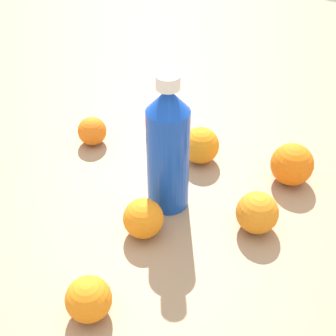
{
  "coord_description": "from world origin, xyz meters",
  "views": [
    {
      "loc": [
        -0.57,
        -0.37,
        0.61
      ],
      "look_at": [
        -0.02,
        0.02,
        0.08
      ],
      "focal_mm": 52.01,
      "sensor_mm": 36.0,
      "label": 1
    }
  ],
  "objects_px": {
    "orange_2": "(92,131)",
    "orange_5": "(143,218)",
    "orange_1": "(292,164)",
    "orange_0": "(89,299)",
    "water_bottle": "(168,149)",
    "orange_4": "(257,213)",
    "orange_3": "(201,145)"
  },
  "relations": [
    {
      "from": "water_bottle",
      "to": "orange_1",
      "type": "xyz_separation_m",
      "value": [
        0.18,
        -0.16,
        -0.08
      ]
    },
    {
      "from": "orange_2",
      "to": "orange_5",
      "type": "xyz_separation_m",
      "value": [
        -0.15,
        -0.25,
        0.0
      ]
    },
    {
      "from": "orange_2",
      "to": "orange_4",
      "type": "bearing_deg",
      "value": -94.93
    },
    {
      "from": "orange_0",
      "to": "orange_3",
      "type": "bearing_deg",
      "value": 8.92
    },
    {
      "from": "water_bottle",
      "to": "orange_5",
      "type": "xyz_separation_m",
      "value": [
        -0.09,
        -0.01,
        -0.09
      ]
    },
    {
      "from": "orange_0",
      "to": "orange_5",
      "type": "xyz_separation_m",
      "value": [
        0.18,
        0.03,
        0.0
      ]
    },
    {
      "from": "orange_1",
      "to": "water_bottle",
      "type": "bearing_deg",
      "value": 139.14
    },
    {
      "from": "orange_0",
      "to": "orange_1",
      "type": "relative_size",
      "value": 0.82
    },
    {
      "from": "water_bottle",
      "to": "orange_0",
      "type": "relative_size",
      "value": 3.86
    },
    {
      "from": "orange_4",
      "to": "orange_3",
      "type": "bearing_deg",
      "value": 58.18
    },
    {
      "from": "orange_0",
      "to": "orange_2",
      "type": "height_order",
      "value": "orange_0"
    },
    {
      "from": "water_bottle",
      "to": "orange_4",
      "type": "bearing_deg",
      "value": 78.8
    },
    {
      "from": "orange_2",
      "to": "orange_4",
      "type": "xyz_separation_m",
      "value": [
        -0.03,
        -0.41,
        0.01
      ]
    },
    {
      "from": "orange_0",
      "to": "orange_5",
      "type": "bearing_deg",
      "value": 11.11
    },
    {
      "from": "orange_1",
      "to": "orange_5",
      "type": "distance_m",
      "value": 0.31
    },
    {
      "from": "orange_3",
      "to": "orange_5",
      "type": "bearing_deg",
      "value": -172.76
    },
    {
      "from": "orange_3",
      "to": "orange_5",
      "type": "distance_m",
      "value": 0.23
    },
    {
      "from": "orange_1",
      "to": "orange_5",
      "type": "relative_size",
      "value": 1.19
    },
    {
      "from": "orange_0",
      "to": "orange_4",
      "type": "distance_m",
      "value": 0.32
    },
    {
      "from": "orange_1",
      "to": "orange_2",
      "type": "distance_m",
      "value": 0.42
    },
    {
      "from": "orange_1",
      "to": "orange_5",
      "type": "bearing_deg",
      "value": 151.52
    },
    {
      "from": "orange_5",
      "to": "orange_2",
      "type": "bearing_deg",
      "value": 58.52
    },
    {
      "from": "water_bottle",
      "to": "orange_5",
      "type": "distance_m",
      "value": 0.13
    },
    {
      "from": "orange_5",
      "to": "orange_3",
      "type": "bearing_deg",
      "value": 7.24
    },
    {
      "from": "orange_2",
      "to": "orange_5",
      "type": "height_order",
      "value": "orange_5"
    },
    {
      "from": "water_bottle",
      "to": "orange_3",
      "type": "bearing_deg",
      "value": 165.63
    },
    {
      "from": "water_bottle",
      "to": "orange_0",
      "type": "bearing_deg",
      "value": -11.95
    },
    {
      "from": "orange_1",
      "to": "orange_2",
      "type": "xyz_separation_m",
      "value": [
        -0.12,
        0.4,
        -0.01
      ]
    },
    {
      "from": "orange_1",
      "to": "orange_4",
      "type": "distance_m",
      "value": 0.15
    },
    {
      "from": "water_bottle",
      "to": "orange_3",
      "type": "height_order",
      "value": "water_bottle"
    },
    {
      "from": "orange_0",
      "to": "orange_2",
      "type": "xyz_separation_m",
      "value": [
        0.33,
        0.29,
        -0.0
      ]
    },
    {
      "from": "orange_5",
      "to": "orange_1",
      "type": "bearing_deg",
      "value": -28.48
    }
  ]
}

